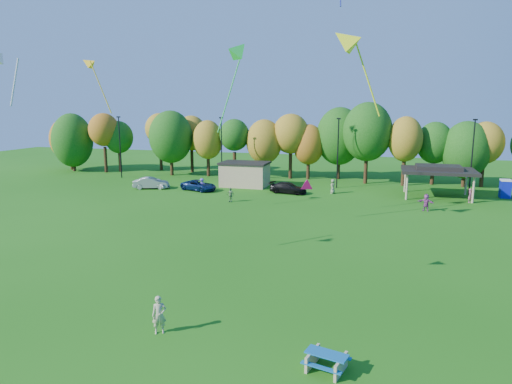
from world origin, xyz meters
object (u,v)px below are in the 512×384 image
(kite_flyer, at_px, (159,315))
(car_c, at_px, (199,185))
(car_a, at_px, (156,183))
(picnic_table, at_px, (326,360))
(car_b, at_px, (151,183))
(car_d, at_px, (288,188))

(kite_flyer, distance_m, car_c, 37.12)
(car_a, bearing_deg, picnic_table, -129.15)
(kite_flyer, distance_m, car_b, 39.39)
(car_a, relative_size, car_b, 0.85)
(kite_flyer, distance_m, car_d, 36.16)
(kite_flyer, xyz_separation_m, car_a, (-18.81, 35.08, -0.27))
(car_c, bearing_deg, kite_flyer, -141.06)
(kite_flyer, bearing_deg, picnic_table, -36.53)
(picnic_table, relative_size, car_b, 0.45)
(car_b, bearing_deg, car_d, -103.43)
(kite_flyer, bearing_deg, car_c, 80.13)
(kite_flyer, height_order, car_a, kite_flyer)
(car_a, relative_size, car_d, 0.83)
(picnic_table, relative_size, car_c, 0.42)
(car_d, bearing_deg, car_c, 105.19)
(picnic_table, height_order, car_a, car_a)
(picnic_table, bearing_deg, car_b, 141.81)
(picnic_table, distance_m, car_b, 44.58)
(picnic_table, bearing_deg, kite_flyer, -172.41)
(car_c, distance_m, car_d, 11.42)
(kite_flyer, height_order, car_d, kite_flyer)
(car_a, height_order, car_d, car_d)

